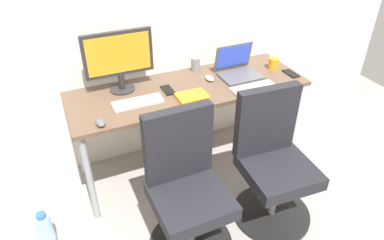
{
  "coord_description": "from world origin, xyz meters",
  "views": [
    {
      "loc": [
        -0.9,
        -2.08,
        1.96
      ],
      "look_at": [
        0.0,
        -0.05,
        0.48
      ],
      "focal_mm": 32.92,
      "sensor_mm": 36.0,
      "label": 1
    }
  ],
  "objects": [
    {
      "name": "pen_cup",
      "position": [
        0.16,
        0.24,
        0.79
      ],
      "size": [
        0.07,
        0.07,
        0.1
      ],
      "primitive_type": "cylinder",
      "color": "slate",
      "rests_on": "desk"
    },
    {
      "name": "desktop_monitor",
      "position": [
        -0.46,
        0.16,
        0.99
      ],
      "size": [
        0.48,
        0.18,
        0.43
      ],
      "color": "#262626",
      "rests_on": "desk"
    },
    {
      "name": "mouse_by_monitor",
      "position": [
        0.18,
        0.04,
        0.76
      ],
      "size": [
        0.06,
        0.1,
        0.03
      ],
      "primitive_type": "ellipsoid",
      "color": "#B7B7B7",
      "rests_on": "desk"
    },
    {
      "name": "keyboard_by_laptop",
      "position": [
        0.41,
        -0.22,
        0.75
      ],
      "size": [
        0.34,
        0.12,
        0.02
      ],
      "primitive_type": "cube",
      "color": "#B7B7B7",
      "rests_on": "desk"
    },
    {
      "name": "office_chair_left",
      "position": [
        -0.31,
        -0.67,
        0.42
      ],
      "size": [
        0.54,
        0.54,
        0.94
      ],
      "color": "black",
      "rests_on": "ground"
    },
    {
      "name": "ground_plane",
      "position": [
        0.0,
        0.0,
        0.0
      ],
      "size": [
        5.28,
        5.28,
        0.0
      ],
      "primitive_type": "plane",
      "color": "gray"
    },
    {
      "name": "open_laptop",
      "position": [
        0.42,
        0.04,
        0.8
      ],
      "size": [
        0.31,
        0.26,
        0.23
      ],
      "color": "#4C4C51",
      "rests_on": "desk"
    },
    {
      "name": "notebook",
      "position": [
        -0.05,
        -0.16,
        0.76
      ],
      "size": [
        0.21,
        0.15,
        0.03
      ],
      "primitive_type": "cube",
      "color": "orange",
      "rests_on": "desk"
    },
    {
      "name": "phone_near_monitor",
      "position": [
        0.81,
        -0.13,
        0.75
      ],
      "size": [
        0.07,
        0.14,
        0.01
      ],
      "primitive_type": "cube",
      "color": "black",
      "rests_on": "desk"
    },
    {
      "name": "keyboard_by_monitor",
      "position": [
        -0.41,
        -0.08,
        0.75
      ],
      "size": [
        0.34,
        0.12,
        0.02
      ],
      "primitive_type": "cube",
      "color": "#B7B7B7",
      "rests_on": "desk"
    },
    {
      "name": "water_bottle_on_floor",
      "position": [
        -1.15,
        -0.38,
        0.15
      ],
      "size": [
        0.09,
        0.09,
        0.31
      ],
      "color": "#8CBFF2",
      "rests_on": "ground"
    },
    {
      "name": "coffee_mug",
      "position": [
        0.74,
        0.01,
        0.79
      ],
      "size": [
        0.08,
        0.08,
        0.09
      ],
      "primitive_type": "cylinder",
      "color": "orange",
      "rests_on": "desk"
    },
    {
      "name": "mouse_by_laptop",
      "position": [
        -0.69,
        -0.23,
        0.76
      ],
      "size": [
        0.06,
        0.1,
        0.03
      ],
      "primitive_type": "ellipsoid",
      "color": "#515156",
      "rests_on": "desk"
    },
    {
      "name": "desk",
      "position": [
        0.0,
        0.0,
        0.67
      ],
      "size": [
        1.75,
        0.6,
        0.74
      ],
      "color": "brown",
      "rests_on": "ground"
    },
    {
      "name": "office_chair_right",
      "position": [
        0.31,
        -0.67,
        0.42
      ],
      "size": [
        0.54,
        0.54,
        0.94
      ],
      "color": "black",
      "rests_on": "ground"
    },
    {
      "name": "phone_near_laptop",
      "position": [
        -0.16,
        0.01,
        0.75
      ],
      "size": [
        0.07,
        0.14,
        0.01
      ],
      "primitive_type": "cube",
      "color": "black",
      "rests_on": "desk"
    }
  ]
}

